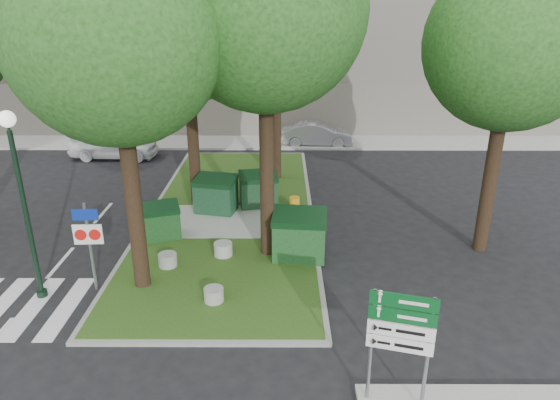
{
  "coord_description": "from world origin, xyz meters",
  "views": [
    {
      "loc": [
        2.46,
        -9.84,
        7.54
      ],
      "look_at": [
        2.4,
        4.3,
        2.0
      ],
      "focal_mm": 32.0,
      "sensor_mm": 36.0,
      "label": 1
    }
  ],
  "objects_px": {
    "tree_median_mid": "(188,22)",
    "tree_street_right": "(517,26)",
    "litter_bin": "(294,205)",
    "car_silver": "(317,134)",
    "tree_median_near_left": "(117,15)",
    "traffic_sign_pole": "(89,235)",
    "dumpster_b": "(216,195)",
    "dumpster_a": "(160,221)",
    "car_white": "(114,144)",
    "dumpster_c": "(258,190)",
    "dumpster_d": "(299,235)",
    "street_lamp": "(20,186)",
    "bollard_left": "(168,260)",
    "bollard_mid": "(214,295)",
    "directional_sign": "(401,332)",
    "bollard_right": "(223,249)"
  },
  "relations": [
    {
      "from": "litter_bin",
      "to": "car_silver",
      "type": "xyz_separation_m",
      "value": [
        1.54,
        10.35,
        0.21
      ]
    },
    {
      "from": "tree_median_near_left",
      "to": "traffic_sign_pole",
      "type": "distance_m",
      "value": 5.8
    },
    {
      "from": "street_lamp",
      "to": "traffic_sign_pole",
      "type": "xyz_separation_m",
      "value": [
        1.38,
        0.36,
        -1.57
      ]
    },
    {
      "from": "dumpster_a",
      "to": "dumpster_d",
      "type": "bearing_deg",
      "value": -35.66
    },
    {
      "from": "dumpster_d",
      "to": "litter_bin",
      "type": "bearing_deg",
      "value": 96.47
    },
    {
      "from": "dumpster_b",
      "to": "dumpster_d",
      "type": "bearing_deg",
      "value": -38.0
    },
    {
      "from": "dumpster_b",
      "to": "street_lamp",
      "type": "xyz_separation_m",
      "value": [
        -4.13,
        -5.87,
        2.45
      ]
    },
    {
      "from": "dumpster_a",
      "to": "car_white",
      "type": "relative_size",
      "value": 0.34
    },
    {
      "from": "dumpster_b",
      "to": "directional_sign",
      "type": "height_order",
      "value": "directional_sign"
    },
    {
      "from": "tree_median_near_left",
      "to": "directional_sign",
      "type": "relative_size",
      "value": 4.19
    },
    {
      "from": "dumpster_b",
      "to": "dumpster_c",
      "type": "height_order",
      "value": "dumpster_b"
    },
    {
      "from": "tree_median_near_left",
      "to": "dumpster_c",
      "type": "relative_size",
      "value": 6.47
    },
    {
      "from": "dumpster_b",
      "to": "bollard_mid",
      "type": "height_order",
      "value": "dumpster_b"
    },
    {
      "from": "dumpster_c",
      "to": "tree_median_mid",
      "type": "bearing_deg",
      "value": 158.03
    },
    {
      "from": "traffic_sign_pole",
      "to": "litter_bin",
      "type": "bearing_deg",
      "value": 39.8
    },
    {
      "from": "tree_median_near_left",
      "to": "dumpster_d",
      "type": "distance_m",
      "value": 7.99
    },
    {
      "from": "directional_sign",
      "to": "bollard_mid",
      "type": "bearing_deg",
      "value": 153.43
    },
    {
      "from": "car_white",
      "to": "tree_median_mid",
      "type": "bearing_deg",
      "value": -138.13
    },
    {
      "from": "tree_median_near_left",
      "to": "dumpster_c",
      "type": "bearing_deg",
      "value": 63.76
    },
    {
      "from": "tree_median_near_left",
      "to": "tree_street_right",
      "type": "relative_size",
      "value": 1.05
    },
    {
      "from": "bollard_left",
      "to": "street_lamp",
      "type": "distance_m",
      "value": 4.59
    },
    {
      "from": "bollard_mid",
      "to": "dumpster_b",
      "type": "bearing_deg",
      "value": 96.39
    },
    {
      "from": "tree_median_mid",
      "to": "dumpster_b",
      "type": "height_order",
      "value": "tree_median_mid"
    },
    {
      "from": "dumpster_a",
      "to": "bollard_right",
      "type": "relative_size",
      "value": 2.62
    },
    {
      "from": "directional_sign",
      "to": "car_silver",
      "type": "xyz_separation_m",
      "value": [
        -0.22,
        20.02,
        -1.12
      ]
    },
    {
      "from": "dumpster_d",
      "to": "traffic_sign_pole",
      "type": "distance_m",
      "value": 6.13
    },
    {
      "from": "tree_median_near_left",
      "to": "car_white",
      "type": "distance_m",
      "value": 15.33
    },
    {
      "from": "dumpster_a",
      "to": "dumpster_c",
      "type": "xyz_separation_m",
      "value": [
        3.2,
        2.92,
        0.08
      ]
    },
    {
      "from": "dumpster_a",
      "to": "litter_bin",
      "type": "xyz_separation_m",
      "value": [
        4.6,
        2.06,
        -0.24
      ]
    },
    {
      "from": "tree_median_mid",
      "to": "dumpster_c",
      "type": "distance_m",
      "value": 6.69
    },
    {
      "from": "tree_median_mid",
      "to": "tree_street_right",
      "type": "distance_m",
      "value": 10.77
    },
    {
      "from": "dumpster_b",
      "to": "bollard_left",
      "type": "distance_m",
      "value": 4.47
    },
    {
      "from": "street_lamp",
      "to": "bollard_mid",
      "type": "bearing_deg",
      "value": -4.66
    },
    {
      "from": "tree_median_near_left",
      "to": "dumpster_b",
      "type": "height_order",
      "value": "tree_median_near_left"
    },
    {
      "from": "tree_median_mid",
      "to": "dumpster_b",
      "type": "distance_m",
      "value": 6.34
    },
    {
      "from": "dumpster_d",
      "to": "traffic_sign_pole",
      "type": "relative_size",
      "value": 0.67
    },
    {
      "from": "tree_median_mid",
      "to": "tree_street_right",
      "type": "height_order",
      "value": "tree_street_right"
    },
    {
      "from": "tree_median_mid",
      "to": "dumpster_c",
      "type": "xyz_separation_m",
      "value": [
        2.44,
        -0.53,
        -6.2
      ]
    },
    {
      "from": "dumpster_c",
      "to": "dumpster_a",
      "type": "bearing_deg",
      "value": -147.33
    },
    {
      "from": "bollard_mid",
      "to": "car_silver",
      "type": "distance_m",
      "value": 16.82
    },
    {
      "from": "dumpster_c",
      "to": "bollard_mid",
      "type": "relative_size",
      "value": 3.07
    },
    {
      "from": "bollard_mid",
      "to": "litter_bin",
      "type": "bearing_deg",
      "value": 69.08
    },
    {
      "from": "street_lamp",
      "to": "traffic_sign_pole",
      "type": "height_order",
      "value": "street_lamp"
    },
    {
      "from": "dumpster_b",
      "to": "bollard_left",
      "type": "height_order",
      "value": "dumpster_b"
    },
    {
      "from": "dumpster_d",
      "to": "litter_bin",
      "type": "xyz_separation_m",
      "value": [
        -0.07,
        3.48,
        -0.4
      ]
    },
    {
      "from": "traffic_sign_pole",
      "to": "tree_median_near_left",
      "type": "bearing_deg",
      "value": 3.24
    },
    {
      "from": "dumpster_d",
      "to": "bollard_left",
      "type": "height_order",
      "value": "dumpster_d"
    },
    {
      "from": "bollard_left",
      "to": "traffic_sign_pole",
      "type": "bearing_deg",
      "value": -146.98
    },
    {
      "from": "tree_street_right",
      "to": "dumpster_a",
      "type": "bearing_deg",
      "value": 177.08
    },
    {
      "from": "tree_street_right",
      "to": "car_white",
      "type": "height_order",
      "value": "tree_street_right"
    }
  ]
}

